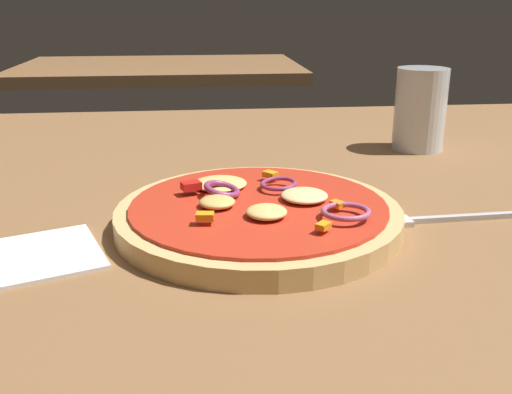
% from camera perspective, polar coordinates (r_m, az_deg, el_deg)
% --- Properties ---
extents(dining_table, '(1.26, 1.07, 0.03)m').
position_cam_1_polar(dining_table, '(0.53, 1.29, -3.59)').
color(dining_table, brown).
rests_on(dining_table, ground).
extents(pizza, '(0.25, 0.25, 0.03)m').
position_cam_1_polar(pizza, '(0.50, 0.26, -1.70)').
color(pizza, tan).
rests_on(pizza, dining_table).
extents(fork, '(0.16, 0.02, 0.01)m').
position_cam_1_polar(fork, '(0.53, 17.04, -2.14)').
color(fork, silver).
rests_on(fork, dining_table).
extents(beer_glass, '(0.07, 0.07, 0.10)m').
position_cam_1_polar(beer_glass, '(0.78, 15.91, 7.94)').
color(beer_glass, silver).
rests_on(beer_glass, dining_table).
extents(background_table, '(0.83, 0.53, 0.03)m').
position_cam_1_polar(background_table, '(1.79, -9.49, 12.36)').
color(background_table, brown).
rests_on(background_table, ground).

